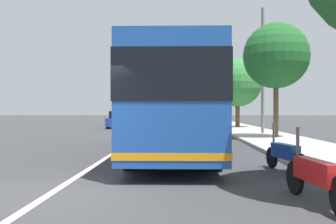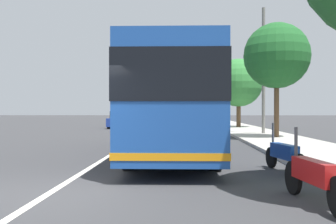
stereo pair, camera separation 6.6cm
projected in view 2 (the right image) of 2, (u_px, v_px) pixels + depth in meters
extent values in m
plane|color=#38383A|center=(49.00, 194.00, 7.04)|extent=(220.00, 220.00, 0.00)
cube|color=#B2ADA3|center=(289.00, 144.00, 16.75)|extent=(110.00, 3.60, 0.14)
cube|color=silver|center=(127.00, 145.00, 17.03)|extent=(110.00, 0.16, 0.01)
cube|color=#1E4C9E|center=(174.00, 103.00, 13.64)|extent=(11.83, 2.61, 2.97)
cube|color=black|center=(174.00, 90.00, 13.64)|extent=(11.87, 2.65, 1.13)
cube|color=orange|center=(174.00, 137.00, 13.65)|extent=(11.86, 2.64, 0.16)
cylinder|color=black|center=(150.00, 133.00, 17.46)|extent=(1.00, 0.31, 1.00)
cylinder|color=black|center=(199.00, 133.00, 17.39)|extent=(1.00, 0.31, 1.00)
cylinder|color=black|center=(129.00, 151.00, 9.91)|extent=(1.00, 0.31, 1.00)
cylinder|color=black|center=(215.00, 151.00, 9.84)|extent=(1.00, 0.31, 1.00)
cylinder|color=black|center=(293.00, 178.00, 7.00)|extent=(0.63, 0.15, 0.62)
cube|color=red|center=(314.00, 171.00, 6.19)|extent=(1.23, 0.38, 0.37)
cylinder|color=#4C4C51|center=(296.00, 146.00, 6.87)|extent=(0.06, 0.06, 0.70)
cylinder|color=black|center=(271.00, 157.00, 10.21)|extent=(0.57, 0.18, 0.56)
cylinder|color=black|center=(300.00, 166.00, 8.67)|extent=(0.57, 0.18, 0.56)
cube|color=#1947A5|center=(284.00, 151.00, 9.44)|extent=(1.19, 0.45, 0.36)
cylinder|color=#4C4C51|center=(273.00, 136.00, 10.09)|extent=(0.06, 0.06, 0.70)
cube|color=#2D7238|center=(141.00, 119.00, 45.58)|extent=(4.69, 2.16, 0.71)
cube|color=black|center=(141.00, 114.00, 45.58)|extent=(2.52, 1.85, 0.48)
cylinder|color=black|center=(147.00, 121.00, 44.11)|extent=(0.65, 0.27, 0.64)
cylinder|color=black|center=(133.00, 121.00, 44.05)|extent=(0.65, 0.27, 0.64)
cylinder|color=black|center=(148.00, 120.00, 47.12)|extent=(0.65, 0.27, 0.64)
cylinder|color=black|center=(135.00, 120.00, 47.06)|extent=(0.65, 0.27, 0.64)
cube|color=navy|center=(122.00, 122.00, 33.26)|extent=(4.60, 1.96, 0.71)
cube|color=black|center=(122.00, 114.00, 33.39)|extent=(2.54, 1.78, 0.60)
cylinder|color=black|center=(129.00, 125.00, 31.71)|extent=(0.64, 0.23, 0.64)
cylinder|color=black|center=(109.00, 125.00, 31.80)|extent=(0.64, 0.23, 0.64)
cylinder|color=black|center=(134.00, 124.00, 34.72)|extent=(0.64, 0.23, 0.64)
cylinder|color=black|center=(116.00, 124.00, 34.81)|extent=(0.64, 0.23, 0.64)
cube|color=gray|center=(136.00, 120.00, 39.53)|extent=(4.46, 1.97, 0.71)
cube|color=black|center=(136.00, 114.00, 39.64)|extent=(2.15, 1.71, 0.49)
cylinder|color=black|center=(143.00, 123.00, 38.09)|extent=(0.65, 0.25, 0.64)
cylinder|color=black|center=(127.00, 123.00, 38.07)|extent=(0.65, 0.25, 0.64)
cylinder|color=black|center=(144.00, 122.00, 40.98)|extent=(0.65, 0.25, 0.64)
cylinder|color=black|center=(130.00, 122.00, 40.96)|extent=(0.65, 0.25, 0.64)
cube|color=gray|center=(182.00, 118.00, 46.05)|extent=(4.12, 1.98, 0.85)
cube|color=black|center=(182.00, 113.00, 46.03)|extent=(2.23, 1.75, 0.49)
cylinder|color=black|center=(175.00, 120.00, 47.38)|extent=(0.65, 0.25, 0.64)
cylinder|color=black|center=(188.00, 120.00, 47.40)|extent=(0.65, 0.25, 0.64)
cylinder|color=black|center=(176.00, 121.00, 44.71)|extent=(0.65, 0.25, 0.64)
cylinder|color=black|center=(189.00, 121.00, 44.73)|extent=(0.65, 0.25, 0.64)
cylinder|color=brown|center=(277.00, 107.00, 20.00)|extent=(0.26, 0.26, 3.43)
sphere|color=#1E5B26|center=(277.00, 56.00, 19.99)|extent=(3.50, 3.50, 3.50)
cylinder|color=brown|center=(239.00, 113.00, 32.08)|extent=(0.36, 0.36, 2.69)
sphere|color=#337F38|center=(239.00, 83.00, 32.07)|extent=(4.11, 4.11, 4.11)
cylinder|color=slate|center=(263.00, 72.00, 23.31)|extent=(0.20, 0.20, 7.95)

